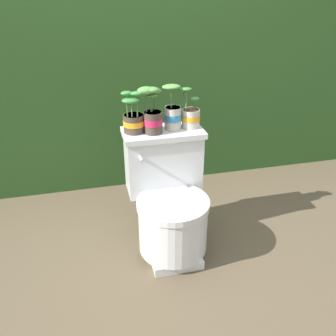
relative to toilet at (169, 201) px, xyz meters
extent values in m
plane|color=brown|center=(-0.07, -0.04, -0.31)|extent=(12.00, 12.00, 0.00)
cube|color=#284C1E|center=(-0.07, 1.17, 0.36)|extent=(3.81, 0.78, 1.35)
cube|color=silver|center=(0.00, -0.09, -0.28)|extent=(0.27, 0.33, 0.05)
cylinder|color=silver|center=(0.00, -0.09, -0.12)|extent=(0.38, 0.38, 0.28)
cylinder|color=silver|center=(0.00, -0.09, 0.04)|extent=(0.39, 0.39, 0.04)
cube|color=silver|center=(0.00, 0.14, 0.17)|extent=(0.42, 0.20, 0.34)
cube|color=silver|center=(0.00, 0.14, 0.35)|extent=(0.44, 0.23, 0.03)
cylinder|color=silver|center=(-0.15, 0.01, 0.27)|extent=(0.02, 0.05, 0.02)
cylinder|color=#47382D|center=(-0.16, 0.16, 0.42)|extent=(0.11, 0.11, 0.10)
cylinder|color=orange|center=(-0.16, 0.16, 0.42)|extent=(0.12, 0.12, 0.03)
cylinder|color=#332319|center=(-0.16, 0.16, 0.46)|extent=(0.10, 0.10, 0.01)
cylinder|color=#4C753D|center=(-0.14, 0.12, 0.53)|extent=(0.01, 0.01, 0.12)
ellipsoid|color=#387F38|center=(-0.14, 0.12, 0.59)|extent=(0.07, 0.05, 0.02)
cylinder|color=#4C753D|center=(-0.19, 0.13, 0.53)|extent=(0.01, 0.01, 0.12)
ellipsoid|color=#387F38|center=(-0.19, 0.13, 0.59)|extent=(0.06, 0.04, 0.02)
cylinder|color=#4C753D|center=(-0.17, 0.12, 0.51)|extent=(0.01, 0.01, 0.08)
ellipsoid|color=#387F38|center=(-0.17, 0.12, 0.55)|extent=(0.10, 0.07, 0.03)
cylinder|color=#47382D|center=(-0.06, 0.12, 0.43)|extent=(0.10, 0.10, 0.12)
cylinder|color=#D1234C|center=(-0.06, 0.12, 0.43)|extent=(0.10, 0.10, 0.04)
cylinder|color=#332319|center=(-0.06, 0.12, 0.48)|extent=(0.09, 0.09, 0.01)
cylinder|color=#4C753D|center=(-0.04, 0.15, 0.53)|extent=(0.01, 0.01, 0.09)
ellipsoid|color=#569342|center=(-0.04, 0.15, 0.59)|extent=(0.08, 0.05, 0.03)
cylinder|color=#4C753D|center=(-0.07, 0.13, 0.54)|extent=(0.01, 0.01, 0.11)
ellipsoid|color=#569342|center=(-0.07, 0.13, 0.60)|extent=(0.09, 0.06, 0.03)
cylinder|color=#4C753D|center=(-0.06, 0.13, 0.52)|extent=(0.01, 0.01, 0.08)
ellipsoid|color=#569342|center=(-0.06, 0.13, 0.57)|extent=(0.06, 0.04, 0.02)
cylinder|color=#4C753D|center=(-0.09, 0.13, 0.54)|extent=(0.01, 0.01, 0.10)
ellipsoid|color=#569342|center=(-0.09, 0.13, 0.60)|extent=(0.09, 0.06, 0.04)
cylinder|color=beige|center=(0.06, 0.15, 0.43)|extent=(0.09, 0.09, 0.12)
cylinder|color=#2D84BC|center=(0.06, 0.15, 0.44)|extent=(0.09, 0.09, 0.04)
cylinder|color=#332319|center=(0.06, 0.15, 0.49)|extent=(0.08, 0.08, 0.01)
cylinder|color=#4C753D|center=(0.05, 0.17, 0.54)|extent=(0.01, 0.01, 0.11)
ellipsoid|color=#569342|center=(0.05, 0.17, 0.60)|extent=(0.06, 0.04, 0.02)
cylinder|color=#4C753D|center=(0.05, 0.14, 0.54)|extent=(0.01, 0.01, 0.11)
ellipsoid|color=#569342|center=(0.05, 0.14, 0.61)|extent=(0.10, 0.07, 0.02)
cylinder|color=beige|center=(0.16, 0.16, 0.42)|extent=(0.10, 0.10, 0.10)
cylinder|color=orange|center=(0.16, 0.16, 0.42)|extent=(0.10, 0.10, 0.03)
cylinder|color=#332319|center=(0.16, 0.16, 0.46)|extent=(0.09, 0.09, 0.01)
cylinder|color=#4C753D|center=(0.13, 0.14, 0.53)|extent=(0.01, 0.01, 0.12)
ellipsoid|color=#387F38|center=(0.13, 0.14, 0.59)|extent=(0.06, 0.04, 0.02)
cylinder|color=#4C753D|center=(0.18, 0.15, 0.50)|extent=(0.01, 0.01, 0.05)
ellipsoid|color=#387F38|center=(0.18, 0.15, 0.53)|extent=(0.05, 0.04, 0.02)
cylinder|color=#4C753D|center=(0.12, 0.16, 0.52)|extent=(0.01, 0.01, 0.11)
ellipsoid|color=#387F38|center=(0.12, 0.16, 0.58)|extent=(0.06, 0.04, 0.02)
camera|label=1|loc=(-0.42, -1.72, 1.13)|focal=40.00mm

